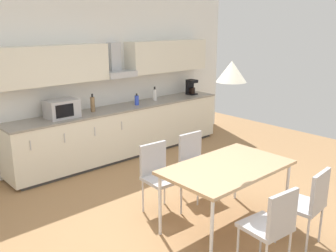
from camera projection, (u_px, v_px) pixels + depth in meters
The scene contains 16 objects.
ground_plane at pixel (189, 228), 4.37m from camera, with size 9.25×8.53×0.02m, color #9E754C.
wall_back at pixel (64, 80), 6.06m from camera, with size 7.40×0.10×2.80m, color white.
kitchen_counter at pixel (124, 131), 6.64m from camera, with size 4.13×0.64×0.89m.
backsplash_tile at pixel (113, 91), 6.67m from camera, with size 4.11×0.02×0.46m, color silver.
upper_wall_cabinets at pixel (117, 60), 6.40m from camera, with size 4.11×0.40×0.58m.
microwave at pixel (62, 109), 5.75m from camera, with size 0.48×0.35×0.28m.
coffee_maker at pixel (191, 87), 7.60m from camera, with size 0.18×0.19×0.30m.
bottle_white at pixel (155, 95), 7.00m from camera, with size 0.08×0.08×0.26m.
bottle_brown at pixel (93, 104), 6.13m from camera, with size 0.07×0.07×0.30m.
bottle_blue at pixel (137, 100), 6.63m from camera, with size 0.08×0.08×0.21m.
dining_table at pixel (227, 170), 4.19m from camera, with size 1.46×0.88×0.76m.
chair_far_left at pixel (158, 171), 4.62m from camera, with size 0.43×0.43×0.87m.
chair_near_left at pixel (272, 222), 3.44m from camera, with size 0.44×0.44×0.87m.
chair_near_right at pixel (309, 200), 3.87m from camera, with size 0.43×0.43×0.87m.
chair_far_right at pixel (195, 159), 5.05m from camera, with size 0.42×0.42×0.87m.
pendant_lamp at pixel (232, 72), 3.90m from camera, with size 0.32×0.32×0.22m, color silver.
Camera 1 is at (-2.78, -2.72, 2.31)m, focal length 40.00 mm.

